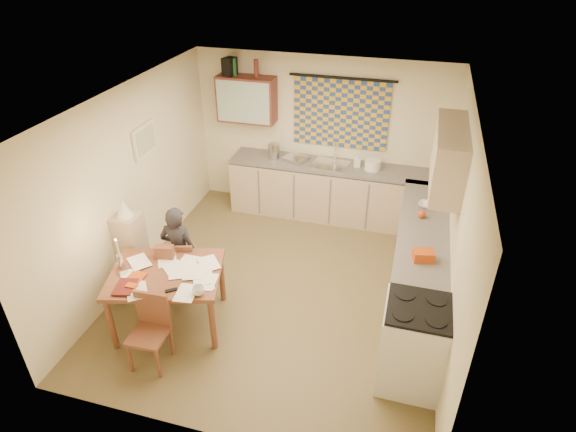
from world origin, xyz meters
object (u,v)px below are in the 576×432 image
(dining_table, at_px, (170,297))
(chair_far, at_px, (184,276))
(counter_back, at_px, (333,192))
(person, at_px, (179,251))
(stove, at_px, (413,345))
(shelf_stand, at_px, (133,252))
(counter_right, at_px, (419,267))

(dining_table, relative_size, chair_far, 1.75)
(counter_back, xyz_separation_m, dining_table, (-1.38, -2.94, -0.07))
(person, bearing_deg, dining_table, 98.69)
(stove, height_order, dining_table, stove)
(chair_far, distance_m, shelf_stand, 0.72)
(counter_right, bearing_deg, person, -165.93)
(dining_table, bearing_deg, stove, -17.71)
(counter_right, height_order, dining_table, counter_right)
(counter_right, distance_m, stove, 1.41)
(counter_back, relative_size, dining_table, 2.29)
(stove, bearing_deg, person, 166.82)
(dining_table, relative_size, shelf_stand, 1.35)
(counter_right, xyz_separation_m, stove, (0.00, -1.40, 0.05))
(counter_back, xyz_separation_m, counter_right, (1.40, -1.64, -0.00))
(person, bearing_deg, stove, 162.95)
(counter_back, relative_size, chair_far, 4.01)
(stove, distance_m, dining_table, 2.78)
(person, bearing_deg, counter_back, -126.20)
(counter_back, bearing_deg, shelf_stand, -131.53)
(counter_right, height_order, chair_far, counter_right)
(chair_far, relative_size, shelf_stand, 0.77)
(stove, distance_m, chair_far, 2.96)
(counter_back, relative_size, person, 2.63)
(chair_far, bearing_deg, dining_table, 82.94)
(counter_back, xyz_separation_m, person, (-1.50, -2.37, 0.18))
(shelf_stand, bearing_deg, counter_back, 48.47)
(counter_right, height_order, shelf_stand, shelf_stand)
(counter_right, distance_m, shelf_stand, 3.62)
(stove, xyz_separation_m, dining_table, (-2.77, 0.11, -0.12))
(dining_table, distance_m, chair_far, 0.57)
(shelf_stand, bearing_deg, dining_table, -33.95)
(stove, height_order, person, person)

